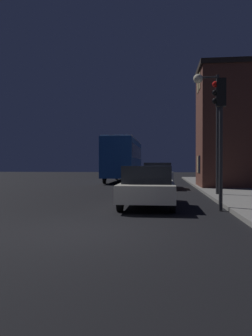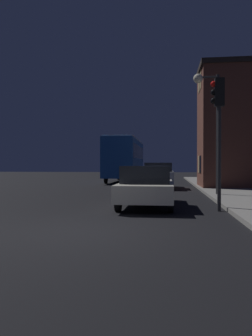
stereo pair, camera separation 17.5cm
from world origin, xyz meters
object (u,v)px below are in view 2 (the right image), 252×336
at_px(traffic_light, 218,116).
at_px(car_near_lane, 147,185).
at_px(bus, 125,157).
at_px(car_mid_lane, 159,175).
at_px(streetlamp, 209,109).

height_order(traffic_light, car_near_lane, traffic_light).
xyz_separation_m(bus, car_mid_lane, (3.18, -8.16, -1.38)).
relative_size(traffic_light, bus, 0.40).
xyz_separation_m(traffic_light, car_mid_lane, (-2.16, 10.23, -2.22)).
bearing_deg(traffic_light, car_near_lane, 157.86).
distance_m(streetlamp, car_near_lane, 5.73).
height_order(streetlamp, car_near_lane, streetlamp).
bearing_deg(bus, car_near_lane, -80.29).
xyz_separation_m(car_near_lane, car_mid_lane, (0.20, 9.27, 0.09)).
relative_size(streetlamp, bus, 0.53).
relative_size(traffic_light, car_near_lane, 0.94).
height_order(streetlamp, car_mid_lane, streetlamp).
bearing_deg(bus, car_mid_lane, -68.70).
relative_size(bus, car_mid_lane, 2.68).
bearing_deg(car_near_lane, bus, 99.71).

